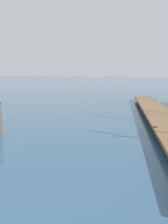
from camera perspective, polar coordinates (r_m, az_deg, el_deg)
name	(u,v)px	position (r m, az deg, el deg)	size (l,w,h in m)	color
floating_dock	(158,114)	(15.97, 17.65, -0.42)	(2.00, 22.66, 0.53)	brown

